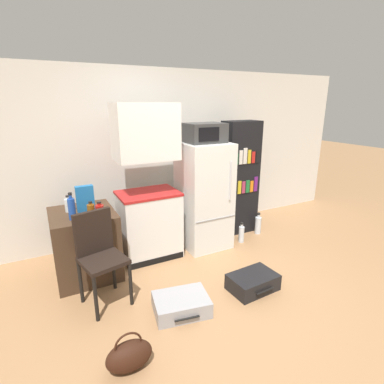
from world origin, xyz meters
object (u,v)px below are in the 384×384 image
object	(u,v)px
bookshelf	(240,178)
handbag	(129,356)
cereal_box	(85,199)
suitcase_small_flat	(253,282)
refrigerator	(204,196)
bottle_amber_beer	(91,210)
water_bottle_middle	(258,225)
side_table	(85,244)
microwave	(205,133)
bottle_clear_short	(69,205)
chair	(99,250)
bottle_ketchup_red	(100,211)
water_bottle_front	(241,234)
suitcase_large_flat	(181,304)
kitchen_hutch	(148,190)
bottle_blue_soda	(72,208)

from	to	relation	value
bookshelf	handbag	bearing A→B (deg)	-142.31
cereal_box	suitcase_small_flat	bearing A→B (deg)	-38.08
refrigerator	bottle_amber_beer	xyz separation A→B (m)	(-1.54, -0.21, 0.12)
suitcase_small_flat	water_bottle_middle	bearing A→B (deg)	45.40
water_bottle_middle	bookshelf	bearing A→B (deg)	130.05
side_table	refrigerator	xyz separation A→B (m)	(1.62, 0.05, 0.34)
microwave	bottle_clear_short	bearing A→B (deg)	178.58
microwave	chair	world-z (taller)	microwave
bottle_ketchup_red	bottle_amber_beer	bearing A→B (deg)	126.76
bottle_amber_beer	water_bottle_front	bearing A→B (deg)	0.02
bookshelf	water_bottle_front	world-z (taller)	bookshelf
bottle_amber_beer	suitcase_large_flat	distance (m)	1.39
side_table	bottle_ketchup_red	distance (m)	0.56
cereal_box	refrigerator	bearing A→B (deg)	1.61
water_bottle_middle	bottle_ketchup_red	bearing A→B (deg)	-174.52
side_table	refrigerator	world-z (taller)	refrigerator
kitchen_hutch	cereal_box	xyz separation A→B (m)	(-0.77, -0.09, 0.02)
suitcase_large_flat	bookshelf	bearing A→B (deg)	49.98
side_table	cereal_box	size ratio (longest dim) A/B	2.62
bottle_clear_short	water_bottle_middle	xyz separation A→B (m)	(2.67, -0.12, -0.72)
refrigerator	suitcase_large_flat	bearing A→B (deg)	-127.88
water_bottle_front	kitchen_hutch	bearing A→B (deg)	168.67
bottle_blue_soda	handbag	size ratio (longest dim) A/B	0.82
refrigerator	chair	bearing A→B (deg)	-158.03
bottle_amber_beer	cereal_box	xyz separation A→B (m)	(-0.03, 0.17, 0.08)
refrigerator	water_bottle_middle	distance (m)	1.11
kitchen_hutch	suitcase_small_flat	xyz separation A→B (m)	(0.72, -1.27, -0.82)
bottle_clear_short	handbag	distance (m)	1.81
chair	suitcase_large_flat	size ratio (longest dim) A/B	1.62
refrigerator	suitcase_small_flat	bearing A→B (deg)	-93.20
microwave	bookshelf	distance (m)	1.04
bottle_amber_beer	chair	world-z (taller)	chair
kitchen_hutch	refrigerator	bearing A→B (deg)	-3.64
bookshelf	cereal_box	distance (m)	2.30
cereal_box	kitchen_hutch	bearing A→B (deg)	6.97
water_bottle_middle	refrigerator	bearing A→B (deg)	174.92
bottle_ketchup_red	handbag	world-z (taller)	bottle_ketchup_red
microwave	suitcase_small_flat	bearing A→B (deg)	-93.18
suitcase_large_flat	handbag	size ratio (longest dim) A/B	1.63
chair	suitcase_small_flat	bearing A→B (deg)	-34.88
side_table	bottle_ketchup_red	bearing A→B (deg)	-59.59
bottle_ketchup_red	side_table	bearing A→B (deg)	120.41
side_table	kitchen_hutch	xyz separation A→B (m)	(0.83, 0.10, 0.52)
bookshelf	water_bottle_front	xyz separation A→B (m)	(-0.20, -0.38, -0.73)
bookshelf	water_bottle_middle	world-z (taller)	bookshelf
microwave	water_bottle_middle	distance (m)	1.73
microwave	bottle_blue_soda	distance (m)	1.87
microwave	bottle_clear_short	size ratio (longest dim) A/B	2.65
suitcase_large_flat	bottle_amber_beer	bearing A→B (deg)	132.97
bottle_blue_soda	water_bottle_middle	world-z (taller)	bottle_blue_soda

